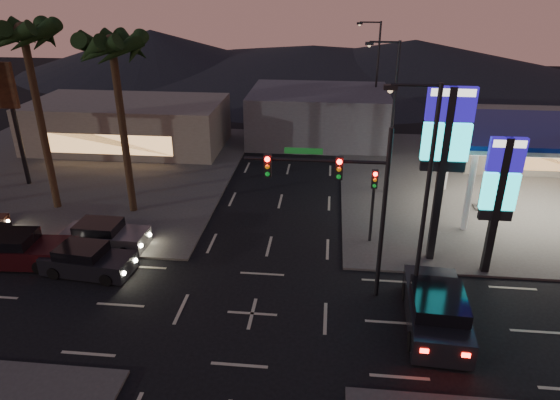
# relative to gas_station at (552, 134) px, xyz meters

# --- Properties ---
(ground) EXTENTS (140.00, 140.00, 0.00)m
(ground) POSITION_rel_gas_station_xyz_m (-16.00, -12.00, -5.08)
(ground) COLOR black
(ground) RESTS_ON ground
(corner_lot_ne) EXTENTS (24.00, 24.00, 0.12)m
(corner_lot_ne) POSITION_rel_gas_station_xyz_m (0.00, 4.00, -5.02)
(corner_lot_ne) COLOR #47443F
(corner_lot_ne) RESTS_ON ground
(corner_lot_nw) EXTENTS (24.00, 24.00, 0.12)m
(corner_lot_nw) POSITION_rel_gas_station_xyz_m (-32.00, 4.00, -5.02)
(corner_lot_nw) COLOR #47443F
(corner_lot_nw) RESTS_ON ground
(gas_station) EXTENTS (12.20, 8.20, 5.47)m
(gas_station) POSITION_rel_gas_station_xyz_m (0.00, 0.00, 0.00)
(gas_station) COLOR silver
(gas_station) RESTS_ON ground
(convenience_store) EXTENTS (10.00, 6.00, 4.00)m
(convenience_store) POSITION_rel_gas_station_xyz_m (2.00, 9.00, -3.08)
(convenience_store) COLOR #726B5B
(convenience_store) RESTS_ON ground
(pylon_sign_tall) EXTENTS (2.20, 0.35, 9.00)m
(pylon_sign_tall) POSITION_rel_gas_station_xyz_m (-7.50, -6.50, 1.31)
(pylon_sign_tall) COLOR black
(pylon_sign_tall) RESTS_ON ground
(pylon_sign_short) EXTENTS (1.60, 0.35, 7.00)m
(pylon_sign_short) POSITION_rel_gas_station_xyz_m (-5.00, -7.50, -0.42)
(pylon_sign_short) COLOR black
(pylon_sign_short) RESTS_ON ground
(traffic_signal_mast) EXTENTS (6.10, 0.39, 8.00)m
(traffic_signal_mast) POSITION_rel_gas_station_xyz_m (-12.24, -10.01, 0.15)
(traffic_signal_mast) COLOR black
(traffic_signal_mast) RESTS_ON ground
(pedestal_signal) EXTENTS (0.32, 0.39, 4.30)m
(pedestal_signal) POSITION_rel_gas_station_xyz_m (-10.50, -5.02, -2.16)
(pedestal_signal) COLOR black
(pedestal_signal) RESTS_ON ground
(streetlight_near) EXTENTS (2.14, 0.25, 10.00)m
(streetlight_near) POSITION_rel_gas_station_xyz_m (-9.21, -11.00, 0.64)
(streetlight_near) COLOR black
(streetlight_near) RESTS_ON ground
(streetlight_mid) EXTENTS (2.14, 0.25, 10.00)m
(streetlight_mid) POSITION_rel_gas_station_xyz_m (-9.21, 2.00, 0.64)
(streetlight_mid) COLOR black
(streetlight_mid) RESTS_ON ground
(streetlight_far) EXTENTS (2.14, 0.25, 10.00)m
(streetlight_far) POSITION_rel_gas_station_xyz_m (-9.21, 16.00, 0.64)
(streetlight_far) COLOR black
(streetlight_far) RESTS_ON ground
(palm_a) EXTENTS (4.41, 4.41, 10.86)m
(palm_a) POSITION_rel_gas_station_xyz_m (-25.00, -2.50, 4.35)
(palm_a) COLOR black
(palm_a) RESTS_ON ground
(palm_b) EXTENTS (4.41, 4.41, 11.46)m
(palm_b) POSITION_rel_gas_station_xyz_m (-30.00, -2.50, 4.89)
(palm_b) COLOR black
(palm_b) RESTS_ON ground
(building_far_west) EXTENTS (16.00, 8.00, 4.00)m
(building_far_west) POSITION_rel_gas_station_xyz_m (-30.00, 10.00, -3.08)
(building_far_west) COLOR #726B5B
(building_far_west) RESTS_ON ground
(building_far_mid) EXTENTS (12.00, 9.00, 4.40)m
(building_far_mid) POSITION_rel_gas_station_xyz_m (-14.00, 14.00, -2.88)
(building_far_mid) COLOR #4C4C51
(building_far_mid) RESTS_ON ground
(hill_left) EXTENTS (40.00, 40.00, 6.00)m
(hill_left) POSITION_rel_gas_station_xyz_m (-41.00, 48.00, -2.08)
(hill_left) COLOR black
(hill_left) RESTS_ON ground
(hill_right) EXTENTS (50.00, 50.00, 5.00)m
(hill_right) POSITION_rel_gas_station_xyz_m (-1.00, 48.00, -2.58)
(hill_right) COLOR black
(hill_right) RESTS_ON ground
(hill_center) EXTENTS (60.00, 60.00, 4.00)m
(hill_center) POSITION_rel_gas_station_xyz_m (-16.00, 48.00, -3.08)
(hill_center) COLOR black
(hill_center) RESTS_ON ground
(car_lane_a_front) EXTENTS (4.66, 2.28, 1.47)m
(car_lane_a_front) POSITION_rel_gas_station_xyz_m (-24.62, -9.54, -4.40)
(car_lane_a_front) COLOR black
(car_lane_a_front) RESTS_ON ground
(car_lane_a_mid) EXTENTS (5.18, 2.39, 1.65)m
(car_lane_a_mid) POSITION_rel_gas_station_xyz_m (-28.64, -9.03, -4.31)
(car_lane_a_mid) COLOR black
(car_lane_a_mid) RESTS_ON ground
(car_lane_b_front) EXTENTS (4.67, 2.09, 1.50)m
(car_lane_b_front) POSITION_rel_gas_station_xyz_m (-24.84, -7.04, -4.38)
(car_lane_b_front) COLOR slate
(car_lane_b_front) RESTS_ON ground
(suv_station) EXTENTS (2.63, 5.59, 1.82)m
(suv_station) POSITION_rel_gas_station_xyz_m (-8.23, -12.08, -4.24)
(suv_station) COLOR black
(suv_station) RESTS_ON ground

